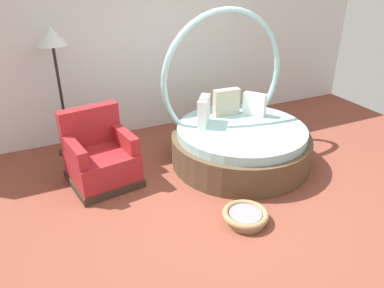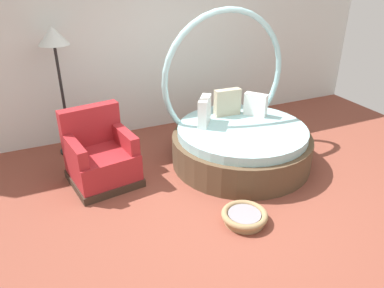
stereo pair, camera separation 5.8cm
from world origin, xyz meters
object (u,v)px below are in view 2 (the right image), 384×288
object	(u,v)px
round_daybed	(239,136)
pet_basket	(244,216)
floor_lamp	(55,48)
red_armchair	(101,157)

from	to	relation	value
round_daybed	pet_basket	bearing A→B (deg)	-117.67
pet_basket	floor_lamp	bearing A→B (deg)	120.57
pet_basket	floor_lamp	xyz separation A→B (m)	(-1.48, 2.51, 1.46)
round_daybed	pet_basket	size ratio (longest dim) A/B	4.00
round_daybed	floor_lamp	distance (m)	2.73
red_armchair	pet_basket	bearing A→B (deg)	-50.98
round_daybed	floor_lamp	xyz separation A→B (m)	(-2.14, 1.25, 1.15)
round_daybed	red_armchair	xyz separation A→B (m)	(-1.88, 0.26, -0.05)
round_daybed	floor_lamp	size ratio (longest dim) A/B	1.12
red_armchair	floor_lamp	distance (m)	1.58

